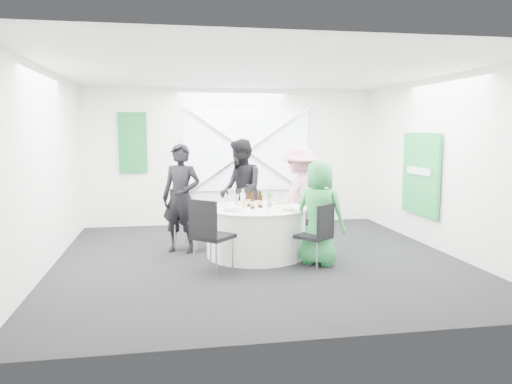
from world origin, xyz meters
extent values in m
plane|color=black|center=(0.00, 0.00, 0.00)|extent=(6.00, 6.00, 0.00)
plane|color=white|center=(0.00, 0.00, 2.80)|extent=(6.00, 6.00, 0.00)
plane|color=white|center=(0.00, 3.00, 1.40)|extent=(6.00, 0.00, 6.00)
plane|color=white|center=(0.00, -3.00, 1.40)|extent=(6.00, 0.00, 6.00)
plane|color=white|center=(-3.00, 0.00, 1.40)|extent=(0.00, 6.00, 6.00)
plane|color=white|center=(3.00, 0.00, 1.40)|extent=(0.00, 6.00, 6.00)
cube|color=white|center=(0.30, 2.96, 1.50)|extent=(2.60, 0.03, 1.60)
cube|color=silver|center=(0.30, 2.92, 1.50)|extent=(2.63, 0.05, 1.84)
cube|color=silver|center=(0.30, 2.92, 1.50)|extent=(2.63, 0.05, 1.84)
cube|color=#135F32|center=(-2.00, 2.95, 1.70)|extent=(0.55, 0.04, 1.20)
cube|color=green|center=(2.94, 0.60, 1.20)|extent=(0.05, 1.20, 1.40)
cylinder|color=silver|center=(0.00, 0.20, 0.37)|extent=(1.52, 1.52, 0.74)
cylinder|color=silver|center=(0.00, 0.20, 0.75)|extent=(1.56, 1.56, 0.02)
cube|color=black|center=(0.06, 1.30, 0.41)|extent=(0.41, 0.41, 0.05)
cube|color=black|center=(0.07, 1.48, 0.64)|extent=(0.37, 0.06, 0.41)
cylinder|color=silver|center=(0.23, 1.45, 0.20)|extent=(0.02, 0.02, 0.39)
cylinder|color=silver|center=(-0.08, 1.47, 0.20)|extent=(0.02, 0.02, 0.39)
cylinder|color=silver|center=(0.21, 1.14, 0.20)|extent=(0.02, 0.02, 0.39)
cylinder|color=silver|center=(-0.10, 1.16, 0.20)|extent=(0.02, 0.02, 0.39)
cube|color=black|center=(-0.99, 0.76, 0.49)|extent=(0.63, 0.63, 0.05)
cube|color=black|center=(-1.18, 0.86, 0.77)|extent=(0.25, 0.40, 0.49)
cylinder|color=silver|center=(-1.06, 1.01, 0.24)|extent=(0.02, 0.02, 0.47)
cylinder|color=silver|center=(-1.24, 0.69, 0.24)|extent=(0.02, 0.02, 0.47)
cylinder|color=silver|center=(-0.73, 0.83, 0.24)|extent=(0.02, 0.02, 0.47)
cylinder|color=silver|center=(-0.92, 0.50, 0.24)|extent=(0.02, 0.02, 0.47)
cube|color=black|center=(1.04, 0.59, 0.43)|extent=(0.51, 0.51, 0.05)
cube|color=black|center=(1.22, 0.65, 0.66)|extent=(0.17, 0.37, 0.43)
cylinder|color=silver|center=(1.25, 0.49, 0.20)|extent=(0.02, 0.02, 0.41)
cylinder|color=silver|center=(1.14, 0.79, 0.20)|extent=(0.02, 0.02, 0.41)
cylinder|color=silver|center=(0.95, 0.38, 0.20)|extent=(0.02, 0.02, 0.41)
cylinder|color=silver|center=(0.83, 0.68, 0.20)|extent=(0.02, 0.02, 0.41)
cube|color=black|center=(0.68, -0.61, 0.45)|extent=(0.59, 0.59, 0.05)
cube|color=black|center=(0.81, -0.76, 0.70)|extent=(0.33, 0.29, 0.45)
cylinder|color=silver|center=(0.66, -0.84, 0.21)|extent=(0.02, 0.02, 0.43)
cylinder|color=silver|center=(0.92, -0.62, 0.21)|extent=(0.02, 0.02, 0.43)
cylinder|color=silver|center=(0.44, -0.59, 0.21)|extent=(0.02, 0.02, 0.43)
cylinder|color=silver|center=(0.70, -0.37, 0.21)|extent=(0.02, 0.02, 0.43)
cube|color=black|center=(-0.74, -0.61, 0.50)|extent=(0.66, 0.66, 0.06)
cube|color=black|center=(-0.89, -0.78, 0.78)|extent=(0.36, 0.33, 0.50)
cylinder|color=silver|center=(-1.01, -0.63, 0.24)|extent=(0.02, 0.02, 0.48)
cylinder|color=silver|center=(-0.73, -0.88, 0.24)|extent=(0.02, 0.02, 0.48)
cylinder|color=silver|center=(-0.75, -0.35, 0.24)|extent=(0.02, 0.02, 0.48)
cylinder|color=silver|center=(-0.47, -0.60, 0.24)|extent=(0.02, 0.02, 0.48)
imported|color=black|center=(-1.13, 0.67, 0.87)|extent=(0.74, 0.63, 1.74)
imported|color=black|center=(-0.08, 1.27, 0.90)|extent=(0.54, 0.91, 1.80)
imported|color=pink|center=(0.86, 0.79, 0.84)|extent=(1.18, 1.02, 1.67)
imported|color=green|center=(0.81, -0.46, 0.76)|extent=(0.88, 0.84, 1.52)
cylinder|color=silver|center=(0.05, 0.72, 0.77)|extent=(0.25, 0.25, 0.01)
cylinder|color=silver|center=(-0.54, 0.41, 0.77)|extent=(0.28, 0.28, 0.01)
cylinder|color=silver|center=(0.47, 0.48, 0.77)|extent=(0.29, 0.29, 0.01)
cylinder|color=#8BA659|center=(0.47, 0.48, 0.79)|extent=(0.19, 0.19, 0.02)
cylinder|color=silver|center=(0.42, -0.21, 0.77)|extent=(0.28, 0.28, 0.01)
cylinder|color=#8BA659|center=(0.42, -0.21, 0.79)|extent=(0.18, 0.18, 0.02)
cylinder|color=silver|center=(-0.39, -0.11, 0.77)|extent=(0.26, 0.26, 0.01)
cube|color=silver|center=(-0.45, -0.11, 0.80)|extent=(0.18, 0.13, 0.05)
cylinder|color=#3A200A|center=(-0.09, 0.30, 0.86)|extent=(0.06, 0.06, 0.21)
cylinder|color=#3A200A|center=(-0.09, 0.30, 1.00)|extent=(0.02, 0.02, 0.06)
cylinder|color=#DABB73|center=(-0.09, 0.30, 0.84)|extent=(0.06, 0.06, 0.07)
cylinder|color=#3A200A|center=(0.07, 0.27, 0.85)|extent=(0.06, 0.06, 0.19)
cylinder|color=#3A200A|center=(0.07, 0.27, 0.98)|extent=(0.02, 0.02, 0.06)
cylinder|color=#DABB73|center=(0.07, 0.27, 0.83)|extent=(0.06, 0.06, 0.07)
cylinder|color=#3A200A|center=(0.07, 0.16, 0.86)|extent=(0.06, 0.06, 0.20)
cylinder|color=#3A200A|center=(0.07, 0.16, 0.99)|extent=(0.02, 0.02, 0.06)
cylinder|color=#DABB73|center=(0.07, 0.16, 0.84)|extent=(0.06, 0.06, 0.07)
cylinder|color=#3A200A|center=(-0.08, 0.07, 0.87)|extent=(0.06, 0.06, 0.21)
cylinder|color=#3A200A|center=(-0.08, 0.07, 1.00)|extent=(0.02, 0.02, 0.06)
cylinder|color=#DABB73|center=(-0.08, 0.07, 0.84)|extent=(0.06, 0.06, 0.07)
cylinder|color=#3C9C50|center=(0.22, 0.25, 0.88)|extent=(0.08, 0.08, 0.23)
cylinder|color=#3C9C50|center=(0.22, 0.25, 1.02)|extent=(0.03, 0.03, 0.06)
cylinder|color=#DABB73|center=(0.22, 0.25, 0.85)|extent=(0.08, 0.08, 0.08)
cylinder|color=white|center=(-0.21, 0.15, 0.88)|extent=(0.08, 0.08, 0.24)
cylinder|color=white|center=(-0.21, 0.15, 1.03)|extent=(0.03, 0.03, 0.06)
cylinder|color=#DABB73|center=(-0.21, 0.15, 0.85)|extent=(0.08, 0.08, 0.08)
cylinder|color=white|center=(-0.24, 0.54, 0.76)|extent=(0.06, 0.06, 0.00)
cylinder|color=white|center=(-0.24, 0.54, 0.81)|extent=(0.01, 0.01, 0.10)
cone|color=white|center=(-0.24, 0.54, 0.89)|extent=(0.07, 0.07, 0.08)
cylinder|color=white|center=(0.13, -0.15, 0.76)|extent=(0.06, 0.06, 0.00)
cylinder|color=white|center=(0.13, -0.15, 0.81)|extent=(0.01, 0.01, 0.10)
cone|color=white|center=(0.13, -0.15, 0.89)|extent=(0.07, 0.07, 0.08)
cylinder|color=white|center=(-0.41, 0.26, 0.76)|extent=(0.06, 0.06, 0.00)
cylinder|color=white|center=(-0.41, 0.26, 0.81)|extent=(0.01, 0.01, 0.10)
cone|color=white|center=(-0.41, 0.26, 0.89)|extent=(0.07, 0.07, 0.08)
cylinder|color=white|center=(-0.33, 0.03, 0.76)|extent=(0.06, 0.06, 0.00)
cylinder|color=white|center=(-0.33, 0.03, 0.81)|extent=(0.01, 0.01, 0.10)
cone|color=white|center=(-0.33, 0.03, 0.89)|extent=(0.07, 0.07, 0.08)
cylinder|color=white|center=(0.32, 0.12, 0.76)|extent=(0.06, 0.06, 0.00)
cylinder|color=white|center=(0.32, 0.12, 0.81)|extent=(0.01, 0.01, 0.10)
cone|color=white|center=(0.32, 0.12, 0.89)|extent=(0.07, 0.07, 0.08)
cube|color=silver|center=(0.16, 0.75, 0.76)|extent=(0.15, 0.02, 0.01)
cube|color=silver|center=(-0.21, 0.74, 0.76)|extent=(0.15, 0.03, 0.01)
cube|color=silver|center=(-0.40, 0.61, 0.76)|extent=(0.08, 0.14, 0.01)
cube|color=silver|center=(-0.57, 0.29, 0.76)|extent=(0.08, 0.14, 0.01)
cube|color=silver|center=(0.55, 0.37, 0.76)|extent=(0.10, 0.13, 0.01)
cube|color=silver|center=(0.38, 0.64, 0.76)|extent=(0.09, 0.14, 0.01)
cube|color=silver|center=(-0.53, -0.03, 0.76)|extent=(0.11, 0.12, 0.01)
cube|color=silver|center=(-0.30, -0.29, 0.76)|extent=(0.11, 0.12, 0.01)
cube|color=silver|center=(0.36, -0.25, 0.76)|extent=(0.10, 0.13, 0.01)
cube|color=silver|center=(0.54, -0.01, 0.76)|extent=(0.11, 0.13, 0.01)
camera|label=1|loc=(-1.34, -7.28, 1.94)|focal=35.00mm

